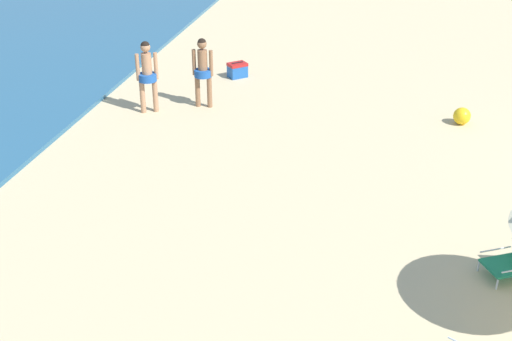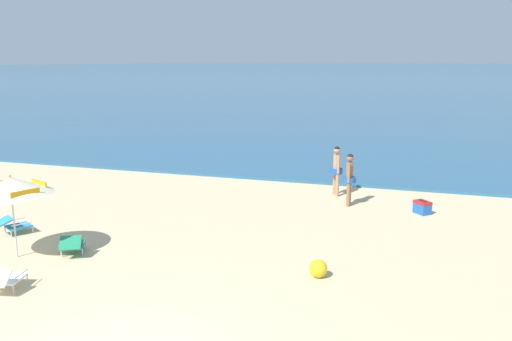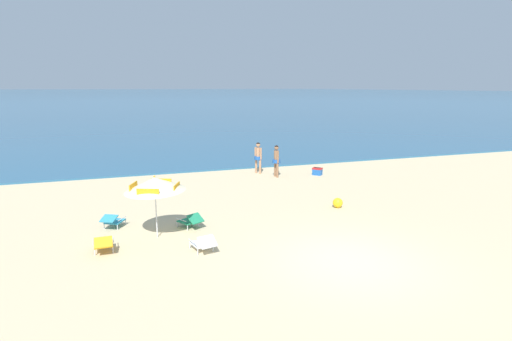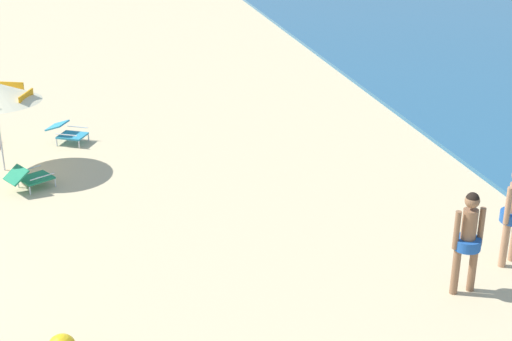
# 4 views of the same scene
# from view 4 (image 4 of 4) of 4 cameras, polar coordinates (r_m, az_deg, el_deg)

# --- Properties ---
(lounge_chair_facing_sea) EXTENTS (0.89, 1.03, 0.53)m
(lounge_chair_facing_sea) POSITION_cam_4_polar(r_m,az_deg,el_deg) (16.19, -16.54, -0.47)
(lounge_chair_facing_sea) COLOR #1E7F56
(lounge_chair_facing_sea) RESTS_ON ground
(lounge_chair_spare_folded) EXTENTS (0.88, 1.01, 0.50)m
(lounge_chair_spare_folded) POSITION_cam_4_polar(r_m,az_deg,el_deg) (18.51, -13.90, 2.80)
(lounge_chair_spare_folded) COLOR teal
(lounge_chair_spare_folded) RESTS_ON ground
(person_standing_beside) EXTENTS (0.42, 0.51, 1.71)m
(person_standing_beside) POSITION_cam_4_polar(r_m,az_deg,el_deg) (12.12, 15.53, -4.70)
(person_standing_beside) COLOR #8C6042
(person_standing_beside) RESTS_ON ground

